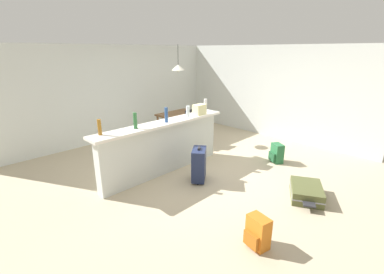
# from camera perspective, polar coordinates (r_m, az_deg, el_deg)

# --- Properties ---
(ground_plane) EXTENTS (13.00, 13.00, 0.05)m
(ground_plane) POSITION_cam_1_polar(r_m,az_deg,el_deg) (5.74, 1.57, -6.61)
(ground_plane) COLOR #BCAD8E
(wall_back) EXTENTS (6.60, 0.10, 2.50)m
(wall_back) POSITION_cam_1_polar(r_m,az_deg,el_deg) (7.72, -15.28, 9.06)
(wall_back) COLOR silver
(wall_back) RESTS_ON ground_plane
(wall_right) EXTENTS (0.10, 6.00, 2.50)m
(wall_right) POSITION_cam_1_polar(r_m,az_deg,el_deg) (7.96, 15.45, 9.30)
(wall_right) COLOR silver
(wall_right) RESTS_ON ground_plane
(partition_half_wall) EXTENTS (2.80, 0.20, 0.99)m
(partition_half_wall) POSITION_cam_1_polar(r_m,az_deg,el_deg) (5.36, -6.00, -2.51)
(partition_half_wall) COLOR silver
(partition_half_wall) RESTS_ON ground_plane
(bar_countertop) EXTENTS (2.96, 0.40, 0.05)m
(bar_countertop) POSITION_cam_1_polar(r_m,az_deg,el_deg) (5.20, -6.18, 2.88)
(bar_countertop) COLOR white
(bar_countertop) RESTS_ON partition_half_wall
(bottle_amber) EXTENTS (0.06, 0.06, 0.26)m
(bottle_amber) POSITION_cam_1_polar(r_m,az_deg,el_deg) (4.60, -19.03, 1.99)
(bottle_amber) COLOR #9E661E
(bottle_amber) RESTS_ON bar_countertop
(bottle_green) EXTENTS (0.07, 0.07, 0.28)m
(bottle_green) POSITION_cam_1_polar(r_m,az_deg,el_deg) (4.81, -11.95, 3.40)
(bottle_green) COLOR #2D6B38
(bottle_green) RESTS_ON bar_countertop
(bottle_blue) EXTENTS (0.06, 0.06, 0.29)m
(bottle_blue) POSITION_cam_1_polar(r_m,az_deg,el_deg) (5.15, -5.48, 4.68)
(bottle_blue) COLOR #284C89
(bottle_blue) RESTS_ON bar_countertop
(bottle_clear) EXTENTS (0.07, 0.07, 0.24)m
(bottle_clear) POSITION_cam_1_polar(r_m,az_deg,el_deg) (5.54, -0.87, 5.42)
(bottle_clear) COLOR silver
(bottle_clear) RESTS_ON bar_countertop
(bottle_white) EXTENTS (0.07, 0.07, 0.29)m
(bottle_white) POSITION_cam_1_polar(r_m,az_deg,el_deg) (6.05, 2.84, 6.73)
(bottle_white) COLOR silver
(bottle_white) RESTS_ON bar_countertop
(grocery_bag) EXTENTS (0.26, 0.18, 0.22)m
(grocery_bag) POSITION_cam_1_polar(r_m,az_deg,el_deg) (5.76, 1.56, 5.84)
(grocery_bag) COLOR beige
(grocery_bag) RESTS_ON bar_countertop
(dining_table) EXTENTS (1.10, 0.80, 0.74)m
(dining_table) POSITION_cam_1_polar(r_m,az_deg,el_deg) (7.27, -2.60, 4.30)
(dining_table) COLOR brown
(dining_table) RESTS_ON ground_plane
(dining_chair_near_partition) EXTENTS (0.42, 0.42, 0.93)m
(dining_chair_near_partition) POSITION_cam_1_polar(r_m,az_deg,el_deg) (6.86, 0.35, 2.36)
(dining_chair_near_partition) COLOR black
(dining_chair_near_partition) RESTS_ON ground_plane
(pendant_lamp) EXTENTS (0.34, 0.34, 0.67)m
(pendant_lamp) POSITION_cam_1_polar(r_m,az_deg,el_deg) (7.08, -2.95, 14.53)
(pendant_lamp) COLOR black
(suitcase_flat_olive) EXTENTS (0.89, 0.76, 0.22)m
(suitcase_flat_olive) POSITION_cam_1_polar(r_m,az_deg,el_deg) (4.96, 23.08, -10.64)
(suitcase_flat_olive) COLOR #51562D
(suitcase_flat_olive) RESTS_ON ground_plane
(backpack_green) EXTENTS (0.33, 0.33, 0.42)m
(backpack_green) POSITION_cam_1_polar(r_m,az_deg,el_deg) (6.19, 17.51, -3.35)
(backpack_green) COLOR #286B3D
(backpack_green) RESTS_ON ground_plane
(backpack_orange) EXTENTS (0.29, 0.31, 0.42)m
(backpack_orange) POSITION_cam_1_polar(r_m,az_deg,el_deg) (3.64, 13.74, -19.09)
(backpack_orange) COLOR orange
(backpack_orange) RESTS_ON ground_plane
(suitcase_upright_navy) EXTENTS (0.49, 0.46, 0.67)m
(suitcase_upright_navy) POSITION_cam_1_polar(r_m,az_deg,el_deg) (5.05, 1.47, -5.79)
(suitcase_upright_navy) COLOR #1E284C
(suitcase_upright_navy) RESTS_ON ground_plane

